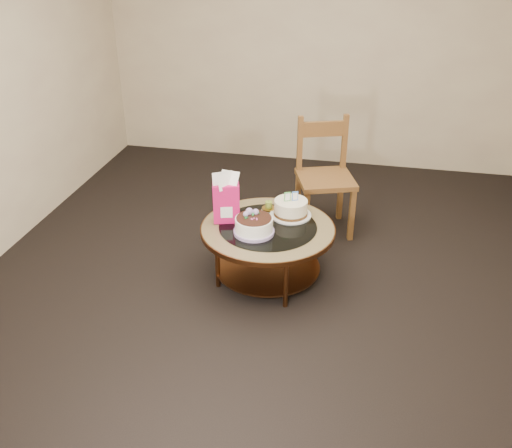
% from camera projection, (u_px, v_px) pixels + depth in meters
% --- Properties ---
extents(ground, '(5.00, 5.00, 0.00)m').
position_uv_depth(ground, '(267.00, 277.00, 4.51)').
color(ground, black).
rests_on(ground, ground).
extents(room_walls, '(4.52, 5.02, 2.61)m').
position_uv_depth(room_walls, '(269.00, 83.00, 3.77)').
color(room_walls, beige).
rests_on(room_walls, ground).
extents(coffee_table, '(1.02, 1.02, 0.46)m').
position_uv_depth(coffee_table, '(268.00, 235.00, 4.33)').
color(coffee_table, brown).
rests_on(coffee_table, ground).
extents(decorated_cake, '(0.30, 0.30, 0.18)m').
position_uv_depth(decorated_cake, '(254.00, 226.00, 4.17)').
color(decorated_cake, '#9F85BD').
rests_on(decorated_cake, coffee_table).
extents(cream_cake, '(0.32, 0.32, 0.20)m').
position_uv_depth(cream_cake, '(291.00, 208.00, 4.41)').
color(cream_cake, silver).
rests_on(cream_cake, coffee_table).
extents(gift_bag, '(0.22, 0.18, 0.40)m').
position_uv_depth(gift_bag, '(226.00, 198.00, 4.27)').
color(gift_bag, '#C81257').
rests_on(gift_bag, coffee_table).
extents(pillar_candle, '(0.11, 0.11, 0.08)m').
position_uv_depth(pillar_candle, '(269.00, 207.00, 4.51)').
color(pillar_candle, '#DFD45B').
rests_on(pillar_candle, coffee_table).
extents(dining_chair, '(0.59, 0.59, 1.01)m').
position_uv_depth(dining_chair, '(325.00, 176.00, 4.97)').
color(dining_chair, brown).
rests_on(dining_chair, ground).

